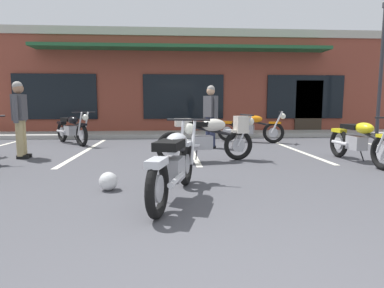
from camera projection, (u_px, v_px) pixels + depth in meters
name	position (u px, v px, depth m)	size (l,w,h in m)	color
ground_plane	(206.00, 181.00, 5.12)	(80.00, 80.00, 0.00)	#47474C
sidewalk_kerb	(185.00, 134.00, 12.12)	(22.00, 1.80, 0.14)	#A8A59E
brick_storefront_building	(181.00, 86.00, 15.53)	(18.20, 6.79, 4.04)	brown
painted_stall_lines	(191.00, 149.00, 8.57)	(10.92, 4.80, 0.01)	silver
motorcycle_foreground_classic	(175.00, 163.00, 4.13)	(0.87, 2.07, 0.98)	black
motorcycle_red_sportbike	(211.00, 136.00, 6.78)	(2.10, 0.78, 0.98)	black
motorcycle_black_cruiser	(72.00, 129.00, 9.64)	(1.51, 1.77, 0.98)	black
motorcycle_silver_naked	(251.00, 127.00, 10.13)	(1.97, 1.16, 0.98)	black
motorcycle_orange_scrambler	(360.00, 140.00, 6.58)	(0.66, 2.11, 0.98)	black
person_in_black_shirt	(20.00, 115.00, 7.12)	(0.30, 0.61, 1.68)	black
person_by_back_row	(211.00, 113.00, 8.72)	(0.40, 0.58, 1.68)	black
helmet_on_pavement	(108.00, 181.00, 4.55)	(0.26, 0.26, 0.26)	silver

